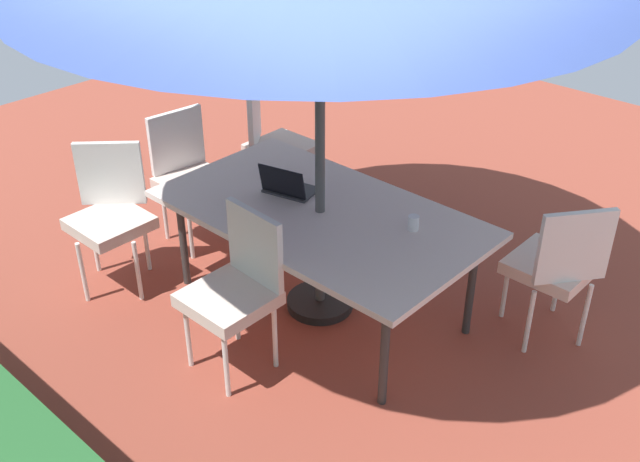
# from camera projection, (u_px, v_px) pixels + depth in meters

# --- Properties ---
(ground_plane) EXTENTS (10.00, 10.00, 0.02)m
(ground_plane) POSITION_uv_depth(u_px,v_px,m) (320.00, 307.00, 4.97)
(ground_plane) COLOR brown
(dining_table) EXTENTS (2.03, 1.15, 0.73)m
(dining_table) POSITION_uv_depth(u_px,v_px,m) (320.00, 217.00, 4.62)
(dining_table) COLOR silver
(dining_table) RESTS_ON ground_plane
(chair_east) EXTENTS (0.48, 0.47, 0.98)m
(chair_east) POSITION_uv_depth(u_px,v_px,m) (190.00, 172.00, 5.45)
(chair_east) COLOR beige
(chair_east) RESTS_ON ground_plane
(chair_northeast) EXTENTS (0.59, 0.59, 0.98)m
(chair_northeast) POSITION_uv_depth(u_px,v_px,m) (110.00, 211.00, 4.95)
(chair_northeast) COLOR beige
(chair_northeast) RESTS_ON ground_plane
(chair_north) EXTENTS (0.46, 0.47, 0.98)m
(chair_north) POSITION_uv_depth(u_px,v_px,m) (237.00, 285.00, 4.21)
(chair_north) COLOR beige
(chair_north) RESTS_ON ground_plane
(chair_southwest) EXTENTS (0.58, 0.58, 0.98)m
(chair_southwest) POSITION_uv_depth(u_px,v_px,m) (557.00, 263.00, 4.41)
(chair_southwest) COLOR beige
(chair_southwest) RESTS_ON ground_plane
(chair_southeast) EXTENTS (0.58, 0.58, 0.98)m
(chair_southeast) POSITION_uv_depth(u_px,v_px,m) (274.00, 141.00, 5.92)
(chair_southeast) COLOR beige
(chair_southeast) RESTS_ON ground_plane
(laptop) EXTENTS (0.37, 0.32, 0.21)m
(laptop) POSITION_uv_depth(u_px,v_px,m) (288.00, 187.00, 4.76)
(laptop) COLOR #2D2D33
(laptop) RESTS_ON dining_table
(cup) EXTENTS (0.07, 0.07, 0.09)m
(cup) POSITION_uv_depth(u_px,v_px,m) (413.00, 223.00, 4.38)
(cup) COLOR white
(cup) RESTS_ON dining_table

